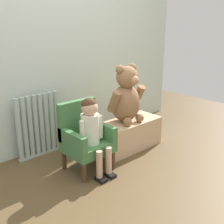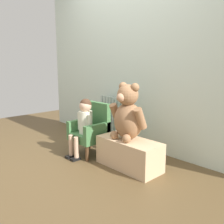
{
  "view_description": "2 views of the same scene",
  "coord_description": "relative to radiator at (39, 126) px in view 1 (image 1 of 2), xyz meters",
  "views": [
    {
      "loc": [
        -1.55,
        -1.48,
        1.37
      ],
      "look_at": [
        0.24,
        0.48,
        0.5
      ],
      "focal_mm": 45.0,
      "sensor_mm": 36.0,
      "label": 1
    },
    {
      "loc": [
        2.33,
        -1.4,
        1.15
      ],
      "look_at": [
        0.26,
        0.54,
        0.59
      ],
      "focal_mm": 40.0,
      "sensor_mm": 36.0,
      "label": 2
    }
  ],
  "objects": [
    {
      "name": "low_bench",
      "position": [
        0.82,
        -0.51,
        -0.17
      ],
      "size": [
        0.74,
        0.33,
        0.32
      ],
      "primitive_type": "cube",
      "color": "tan",
      "rests_on": "ground_plane"
    },
    {
      "name": "child_figure",
      "position": [
        0.19,
        -0.64,
        0.14
      ],
      "size": [
        0.25,
        0.35,
        0.72
      ],
      "color": "silver",
      "rests_on": "ground_plane"
    },
    {
      "name": "large_teddy_bear",
      "position": [
        0.78,
        -0.49,
        0.26
      ],
      "size": [
        0.45,
        0.32,
        0.62
      ],
      "color": "#976B47",
      "rests_on": "low_bench"
    },
    {
      "name": "radiator",
      "position": [
        0.0,
        0.0,
        0.0
      ],
      "size": [
        0.5,
        0.05,
        0.66
      ],
      "color": "#AABBB4",
      "rests_on": "ground_plane"
    },
    {
      "name": "child_armchair",
      "position": [
        0.19,
        -0.54,
        -0.01
      ],
      "size": [
        0.41,
        0.38,
        0.65
      ],
      "color": "#427442",
      "rests_on": "ground_plane"
    },
    {
      "name": "ground_plane",
      "position": [
        0.28,
        -1.04,
        -0.33
      ],
      "size": [
        6.0,
        6.0,
        0.0
      ],
      "primitive_type": "plane",
      "color": "brown"
    },
    {
      "name": "back_wall",
      "position": [
        0.28,
        0.13,
        0.87
      ],
      "size": [
        3.8,
        0.05,
        2.4
      ],
      "primitive_type": "cube",
      "color": "silver",
      "rests_on": "ground_plane"
    }
  ]
}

